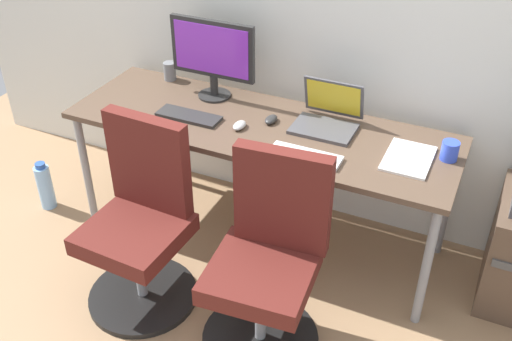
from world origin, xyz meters
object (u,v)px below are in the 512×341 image
at_px(office_chair_left, 141,225).
at_px(office_chair_right, 268,265).
at_px(coffee_mug, 450,151).
at_px(water_bottle_on_floor, 45,186).
at_px(desktop_monitor, 213,54).
at_px(open_laptop, 328,116).

height_order(office_chair_left, office_chair_right, same).
height_order(office_chair_left, coffee_mug, office_chair_left).
bearing_deg(water_bottle_on_floor, desktop_monitor, 28.10).
xyz_separation_m(water_bottle_on_floor, open_laptop, (1.58, 0.44, 0.62)).
xyz_separation_m(desktop_monitor, coffee_mug, (1.28, -0.11, -0.20)).
distance_m(office_chair_right, desktop_monitor, 1.20).
relative_size(office_chair_right, open_laptop, 3.03).
relative_size(office_chair_left, coffee_mug, 10.22).
xyz_separation_m(office_chair_right, desktop_monitor, (-0.69, 0.82, 0.54)).
distance_m(office_chair_left, office_chair_right, 0.66).
bearing_deg(desktop_monitor, coffee_mug, -5.07).
bearing_deg(coffee_mug, office_chair_left, -150.43).
distance_m(desktop_monitor, open_laptop, 0.70).
bearing_deg(coffee_mug, desktop_monitor, 174.93).
bearing_deg(office_chair_left, water_bottle_on_floor, 160.41).
bearing_deg(desktop_monitor, office_chair_left, -87.58).
distance_m(open_laptop, coffee_mug, 0.62).
bearing_deg(office_chair_left, office_chair_right, -0.02).
distance_m(water_bottle_on_floor, desktop_monitor, 1.32).
xyz_separation_m(office_chair_left, desktop_monitor, (-0.03, 0.82, 0.54)).
xyz_separation_m(office_chair_right, coffee_mug, (0.59, 0.71, 0.34)).
height_order(office_chair_left, desktop_monitor, desktop_monitor).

